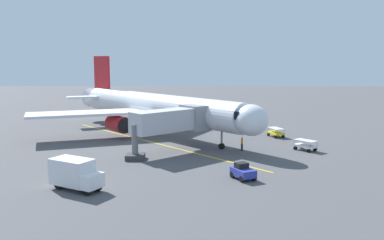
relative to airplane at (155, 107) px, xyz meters
name	(u,v)px	position (x,y,z in m)	size (l,w,h in m)	color
ground_plane	(165,132)	(-1.46, -1.42, -4.00)	(220.00, 220.00, 0.00)	#4C4C4F
apron_lead_in_line	(152,142)	(-0.19, 6.21, -4.00)	(0.24, 40.00, 0.01)	yellow
airplane	(155,107)	(0.00, 0.00, 0.00)	(32.53, 33.52, 11.50)	silver
jet_bridge	(175,121)	(-3.50, 11.99, -0.24)	(9.83, 9.12, 5.40)	#B7B7BC
ground_crew_marshaller	(242,144)	(-11.55, 11.39, -3.12)	(0.30, 0.43, 1.71)	#23232D
baggage_cart_near_nose	(276,132)	(-17.43, 2.21, -3.35)	(2.20, 2.91, 1.27)	yellow
box_truck_portside	(76,174)	(4.18, 26.44, -2.62)	(4.96, 3.96, 2.62)	white
tug_starboard_side	(243,172)	(-10.27, 23.25, -3.30)	(2.37, 2.73, 1.50)	#2D3899
baggage_cart_rear_apron	(305,145)	(-19.25, 11.11, -3.35)	(2.73, 2.90, 1.27)	white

